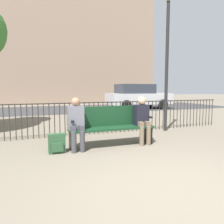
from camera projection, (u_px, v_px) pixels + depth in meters
ground_plane at (174, 189)px, 2.92m from camera, size 80.00×80.00×0.00m
park_bench at (111, 124)px, 5.12m from camera, size 2.00×0.45×0.92m
seated_person_0 at (76, 121)px, 4.68m from camera, size 0.34×0.39×1.15m
seated_person_1 at (142, 117)px, 5.25m from camera, size 0.34×0.39×1.15m
backpack at (57, 144)px, 4.53m from camera, size 0.34×0.20×0.40m
fence_railing at (94, 115)px, 6.36m from camera, size 9.01×0.03×0.95m
lamp_post at (167, 43)px, 6.68m from camera, size 0.28×0.28×4.22m
street_surface at (59, 109)px, 14.07m from camera, size 24.00×6.00×0.01m
parked_car_0 at (138, 96)px, 14.38m from camera, size 4.20×1.94×1.62m
building_facade at (45, 1)px, 20.48m from camera, size 20.00×6.00×18.99m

